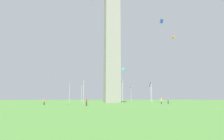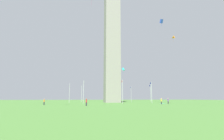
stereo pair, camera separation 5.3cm
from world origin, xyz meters
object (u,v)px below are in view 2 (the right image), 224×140
(person_orange_shirt, at_px, (44,102))
(obelisk_monument, at_px, (112,36))
(flagpole_ne, at_px, (82,93))
(flagpole_s, at_px, (123,90))
(flagpole_w, at_px, (151,92))
(person_yellow_shirt, at_px, (161,101))
(flagpole_nw, at_px, (131,93))
(kite_blue_box, at_px, (161,21))
(flagpole_n, at_px, (105,93))
(picnic_blanket_near_first_person, at_px, (163,104))
(person_red_shirt, at_px, (86,102))
(flagpole_e, at_px, (70,92))
(kite_cyan_box, at_px, (123,69))
(flagpole_sw, at_px, (152,91))
(kite_orange_delta, at_px, (173,38))
(person_purple_shirt, at_px, (168,101))
(flagpole_se, at_px, (84,91))

(person_orange_shirt, bearing_deg, obelisk_monument, -29.98)
(flagpole_ne, bearing_deg, flagpole_s, -157.50)
(flagpole_w, xyz_separation_m, person_yellow_shirt, (-22.91, 6.82, -3.35))
(flagpole_nw, bearing_deg, kite_blue_box, -175.86)
(flagpole_ne, xyz_separation_m, kite_blue_box, (-30.30, -26.73, 24.77))
(flagpole_n, relative_size, flagpole_w, 1.00)
(flagpole_w, height_order, picnic_blanket_near_first_person, flagpole_w)
(flagpole_s, height_order, person_red_shirt, flagpole_s)
(flagpole_e, xyz_separation_m, kite_cyan_box, (-9.13, -19.92, 8.40))
(flagpole_sw, xyz_separation_m, kite_cyan_box, (3.14, 9.69, 8.40))
(flagpole_n, distance_m, person_red_shirt, 49.24)
(flagpole_n, relative_size, person_red_shirt, 4.42)
(flagpole_s, bearing_deg, kite_cyan_box, -17.39)
(flagpole_n, bearing_deg, flagpole_w, -135.00)
(person_orange_shirt, bearing_deg, kite_orange_delta, -66.17)
(flagpole_e, relative_size, flagpole_nw, 1.00)
(flagpole_s, bearing_deg, person_purple_shirt, -100.07)
(flagpole_w, distance_m, kite_cyan_box, 19.29)
(person_orange_shirt, bearing_deg, flagpole_w, -44.98)
(obelisk_monument, distance_m, person_red_shirt, 42.87)
(flagpole_sw, relative_size, picnic_blanket_near_first_person, 4.29)
(flagpole_s, height_order, flagpole_sw, same)
(person_orange_shirt, distance_m, kite_orange_delta, 48.73)
(person_orange_shirt, distance_m, picnic_blanket_near_first_person, 37.06)
(flagpole_n, xyz_separation_m, flagpole_sw, (-29.61, -12.27, 0.00))
(person_purple_shirt, bearing_deg, flagpole_sw, -46.91)
(flagpole_se, xyz_separation_m, picnic_blanket_near_first_person, (-5.26, -26.06, -4.24))
(flagpole_nw, bearing_deg, flagpole_se, 135.00)
(flagpole_n, height_order, kite_cyan_box, kite_cyan_box)
(obelisk_monument, height_order, flagpole_se, obelisk_monument)
(person_red_shirt, xyz_separation_m, kite_orange_delta, (13.81, -31.80, 22.96))
(flagpole_e, distance_m, kite_cyan_box, 23.47)
(flagpole_sw, height_order, picnic_blanket_near_first_person, flagpole_sw)
(flagpole_e, distance_m, person_yellow_shirt, 36.24)
(picnic_blanket_near_first_person, bearing_deg, flagpole_n, 21.58)
(flagpole_n, height_order, flagpole_s, same)
(flagpole_n, relative_size, flagpole_s, 1.00)
(flagpole_e, distance_m, kite_orange_delta, 44.93)
(flagpole_nw, bearing_deg, flagpole_n, 67.50)
(picnic_blanket_near_first_person, bearing_deg, kite_blue_box, -127.42)
(person_yellow_shirt, distance_m, kite_orange_delta, 25.51)
(kite_blue_box, bearing_deg, kite_orange_delta, -72.62)
(kite_cyan_box, bearing_deg, flagpole_w, -58.29)
(flagpole_sw, bearing_deg, flagpole_e, 67.50)
(flagpole_e, distance_m, person_purple_shirt, 37.64)
(flagpole_sw, xyz_separation_m, kite_blue_box, (-5.77, -2.19, 24.77))
(kite_cyan_box, bearing_deg, flagpole_s, 162.61)
(flagpole_s, relative_size, kite_orange_delta, 3.42)
(kite_cyan_box, bearing_deg, person_purple_shirt, -132.31)
(flagpole_se, bearing_deg, flagpole_w, -67.50)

